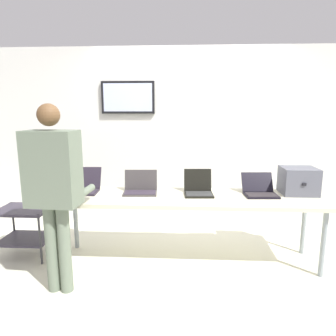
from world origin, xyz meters
TOP-DOWN VIEW (x-y plane):
  - ground at (0.00, 0.00)m, footprint 8.00×8.00m
  - back_wall at (-0.01, 1.13)m, footprint 8.00×0.11m
  - workbench at (0.00, 0.00)m, footprint 2.86×0.70m
  - equipment_box at (1.20, 0.17)m, footprint 0.36×0.33m
  - laptop_station_0 at (-1.17, 0.12)m, footprint 0.35×0.38m
  - laptop_station_1 at (-0.52, 0.10)m, footprint 0.38×0.30m
  - laptop_station_2 at (0.11, 0.09)m, footprint 0.32×0.33m
  - laptop_station_3 at (0.77, 0.10)m, footprint 0.36×0.35m
  - person at (-1.17, -0.62)m, footprint 0.46×0.61m
  - storage_cart at (-1.83, 0.03)m, footprint 0.56×0.44m

SIDE VIEW (x-z plane):
  - ground at x=0.00m, z-range -0.04..0.00m
  - storage_cart at x=-1.83m, z-range 0.09..0.65m
  - workbench at x=0.00m, z-range 0.32..1.06m
  - laptop_station_3 at x=0.77m, z-range 0.68..0.90m
  - laptop_station_1 at x=-0.52m, z-range 0.67..0.91m
  - laptop_station_0 at x=-1.17m, z-range 0.67..0.92m
  - laptop_station_2 at x=0.11m, z-range 0.67..0.92m
  - equipment_box at x=1.20m, z-range 0.74..1.03m
  - person at x=-1.17m, z-range 0.18..1.87m
  - back_wall at x=-0.01m, z-range 0.01..2.49m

